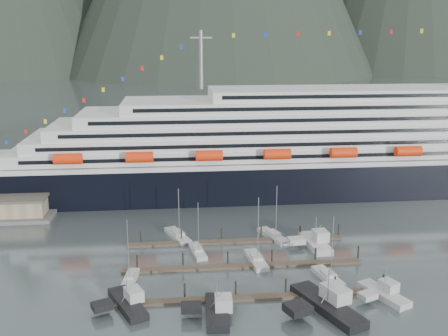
{
  "coord_description": "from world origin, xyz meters",
  "views": [
    {
      "loc": [
        -18.53,
        -92.57,
        45.03
      ],
      "look_at": [
        -6.96,
        22.0,
        15.71
      ],
      "focal_mm": 42.0,
      "sensor_mm": 36.0,
      "label": 1
    }
  ],
  "objects_px": {
    "sailboat_g": "(273,236)",
    "sailboat_e": "(178,236)",
    "trawler_a": "(127,303)",
    "trawler_b": "(216,311)",
    "cruise_ship": "(337,150)",
    "sailboat_c": "(256,260)",
    "trawler_e": "(315,242)",
    "trawler_d": "(383,293)",
    "sailboat_a": "(131,279)",
    "sailboat_h": "(328,278)",
    "trawler_c": "(326,305)",
    "sailboat_b": "(198,251)"
  },
  "relations": [
    {
      "from": "trawler_a",
      "to": "trawler_c",
      "type": "distance_m",
      "value": 33.82
    },
    {
      "from": "sailboat_h",
      "to": "trawler_d",
      "type": "height_order",
      "value": "sailboat_h"
    },
    {
      "from": "sailboat_b",
      "to": "sailboat_e",
      "type": "bearing_deg",
      "value": 14.16
    },
    {
      "from": "sailboat_e",
      "to": "trawler_a",
      "type": "relative_size",
      "value": 1.03
    },
    {
      "from": "trawler_a",
      "to": "trawler_c",
      "type": "height_order",
      "value": "trawler_c"
    },
    {
      "from": "trawler_a",
      "to": "trawler_b",
      "type": "bearing_deg",
      "value": -129.77
    },
    {
      "from": "trawler_a",
      "to": "sailboat_h",
      "type": "bearing_deg",
      "value": -103.68
    },
    {
      "from": "cruise_ship",
      "to": "sailboat_h",
      "type": "height_order",
      "value": "cruise_ship"
    },
    {
      "from": "cruise_ship",
      "to": "trawler_e",
      "type": "distance_m",
      "value": 47.88
    },
    {
      "from": "trawler_a",
      "to": "sailboat_b",
      "type": "bearing_deg",
      "value": -55.36
    },
    {
      "from": "sailboat_b",
      "to": "trawler_e",
      "type": "xyz_separation_m",
      "value": [
        25.73,
        1.19,
        0.55
      ]
    },
    {
      "from": "trawler_b",
      "to": "trawler_e",
      "type": "xyz_separation_m",
      "value": [
        24.03,
        26.98,
        0.03
      ]
    },
    {
      "from": "sailboat_e",
      "to": "trawler_b",
      "type": "relative_size",
      "value": 1.12
    },
    {
      "from": "trawler_e",
      "to": "sailboat_a",
      "type": "bearing_deg",
      "value": 102.23
    },
    {
      "from": "sailboat_a",
      "to": "trawler_c",
      "type": "xyz_separation_m",
      "value": [
        33.64,
        -14.33,
        0.6
      ]
    },
    {
      "from": "trawler_d",
      "to": "sailboat_a",
      "type": "bearing_deg",
      "value": 52.67
    },
    {
      "from": "sailboat_g",
      "to": "trawler_c",
      "type": "height_order",
      "value": "sailboat_g"
    },
    {
      "from": "sailboat_g",
      "to": "trawler_b",
      "type": "xyz_separation_m",
      "value": [
        -15.95,
        -32.73,
        0.5
      ]
    },
    {
      "from": "sailboat_a",
      "to": "trawler_e",
      "type": "bearing_deg",
      "value": -64.88
    },
    {
      "from": "sailboat_b",
      "to": "sailboat_h",
      "type": "relative_size",
      "value": 0.89
    },
    {
      "from": "sailboat_a",
      "to": "sailboat_g",
      "type": "bearing_deg",
      "value": -52.1
    },
    {
      "from": "cruise_ship",
      "to": "trawler_c",
      "type": "height_order",
      "value": "cruise_ship"
    },
    {
      "from": "trawler_d",
      "to": "sailboat_e",
      "type": "bearing_deg",
      "value": 24.84
    },
    {
      "from": "cruise_ship",
      "to": "sailboat_e",
      "type": "bearing_deg",
      "value": -143.84
    },
    {
      "from": "sailboat_g",
      "to": "sailboat_e",
      "type": "bearing_deg",
      "value": 62.85
    },
    {
      "from": "sailboat_c",
      "to": "sailboat_e",
      "type": "height_order",
      "value": "sailboat_c"
    },
    {
      "from": "sailboat_c",
      "to": "trawler_e",
      "type": "relative_size",
      "value": 1.24
    },
    {
      "from": "sailboat_a",
      "to": "sailboat_e",
      "type": "height_order",
      "value": "sailboat_a"
    },
    {
      "from": "trawler_a",
      "to": "sailboat_a",
      "type": "bearing_deg",
      "value": -23.33
    },
    {
      "from": "cruise_ship",
      "to": "sailboat_a",
      "type": "relative_size",
      "value": 16.42
    },
    {
      "from": "sailboat_h",
      "to": "trawler_a",
      "type": "xyz_separation_m",
      "value": [
        -37.15,
        -6.7,
        0.42
      ]
    },
    {
      "from": "sailboat_a",
      "to": "sailboat_c",
      "type": "relative_size",
      "value": 0.87
    },
    {
      "from": "sailboat_e",
      "to": "trawler_c",
      "type": "bearing_deg",
      "value": -166.15
    },
    {
      "from": "sailboat_c",
      "to": "trawler_c",
      "type": "relative_size",
      "value": 0.89
    },
    {
      "from": "sailboat_c",
      "to": "trawler_c",
      "type": "xyz_separation_m",
      "value": [
        8.7,
        -20.07,
        0.57
      ]
    },
    {
      "from": "sailboat_b",
      "to": "sailboat_h",
      "type": "bearing_deg",
      "value": -131.65
    },
    {
      "from": "sailboat_e",
      "to": "trawler_a",
      "type": "xyz_separation_m",
      "value": [
        -9.1,
        -30.76,
        0.43
      ]
    },
    {
      "from": "sailboat_b",
      "to": "sailboat_h",
      "type": "xyz_separation_m",
      "value": [
        23.96,
        -14.86,
        0.03
      ]
    },
    {
      "from": "trawler_d",
      "to": "cruise_ship",
      "type": "bearing_deg",
      "value": -33.7
    },
    {
      "from": "sailboat_g",
      "to": "trawler_e",
      "type": "bearing_deg",
      "value": -146.63
    },
    {
      "from": "trawler_a",
      "to": "trawler_d",
      "type": "relative_size",
      "value": 1.14
    },
    {
      "from": "sailboat_c",
      "to": "trawler_b",
      "type": "distance_m",
      "value": 22.35
    },
    {
      "from": "cruise_ship",
      "to": "sailboat_c",
      "type": "xyz_separation_m",
      "value": [
        -32.09,
        -49.94,
        -11.61
      ]
    },
    {
      "from": "sailboat_h",
      "to": "sailboat_b",
      "type": "bearing_deg",
      "value": 46.34
    },
    {
      "from": "cruise_ship",
      "to": "trawler_e",
      "type": "height_order",
      "value": "cruise_ship"
    },
    {
      "from": "trawler_a",
      "to": "trawler_e",
      "type": "xyz_separation_m",
      "value": [
        38.92,
        22.75,
        0.09
      ]
    },
    {
      "from": "sailboat_c",
      "to": "trawler_a",
      "type": "xyz_separation_m",
      "value": [
        -24.84,
        -15.77,
        0.41
      ]
    },
    {
      "from": "trawler_e",
      "to": "sailboat_c",
      "type": "bearing_deg",
      "value": 110.53
    },
    {
      "from": "sailboat_e",
      "to": "trawler_b",
      "type": "bearing_deg",
      "value": 168.35
    },
    {
      "from": "sailboat_h",
      "to": "trawler_e",
      "type": "height_order",
      "value": "sailboat_h"
    }
  ]
}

